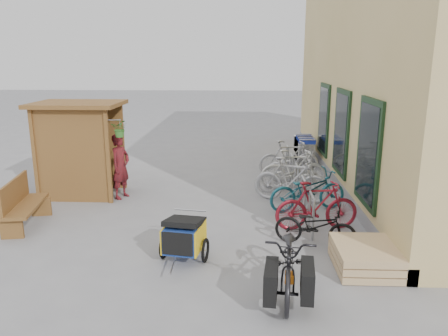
{
  "coord_description": "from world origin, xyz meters",
  "views": [
    {
      "loc": [
        0.9,
        -8.24,
        3.47
      ],
      "look_at": [
        0.5,
        1.5,
        1.0
      ],
      "focal_mm": 35.0,
      "sensor_mm": 36.0,
      "label": 1
    }
  ],
  "objects_px": {
    "child_trailer": "(184,235)",
    "bike_6": "(296,167)",
    "pallet_stack": "(365,257)",
    "kiosk": "(76,136)",
    "person_kiosk": "(121,167)",
    "bike_3": "(291,180)",
    "bike_1": "(317,206)",
    "cargo_bike": "(290,261)",
    "bike_2": "(308,190)",
    "bike_7": "(289,158)",
    "bench": "(22,203)",
    "bike_4": "(287,178)",
    "bike_5": "(293,169)",
    "shopping_carts": "(304,146)",
    "bike_0": "(315,226)"
  },
  "relations": [
    {
      "from": "child_trailer",
      "to": "bike_0",
      "type": "bearing_deg",
      "value": 25.1
    },
    {
      "from": "bike_0",
      "to": "bike_4",
      "type": "relative_size",
      "value": 1.01
    },
    {
      "from": "bench",
      "to": "bike_6",
      "type": "relative_size",
      "value": 1.02
    },
    {
      "from": "bike_6",
      "to": "bike_0",
      "type": "bearing_deg",
      "value": -170.7
    },
    {
      "from": "cargo_bike",
      "to": "bike_2",
      "type": "xyz_separation_m",
      "value": [
        0.8,
        3.74,
        -0.03
      ]
    },
    {
      "from": "person_kiosk",
      "to": "bike_1",
      "type": "relative_size",
      "value": 0.94
    },
    {
      "from": "pallet_stack",
      "to": "child_trailer",
      "type": "relative_size",
      "value": 0.85
    },
    {
      "from": "child_trailer",
      "to": "cargo_bike",
      "type": "xyz_separation_m",
      "value": [
        1.73,
        -1.07,
        0.07
      ]
    },
    {
      "from": "kiosk",
      "to": "bike_2",
      "type": "height_order",
      "value": "kiosk"
    },
    {
      "from": "bike_5",
      "to": "child_trailer",
      "type": "bearing_deg",
      "value": 142.86
    },
    {
      "from": "person_kiosk",
      "to": "bike_5",
      "type": "distance_m",
      "value": 4.55
    },
    {
      "from": "pallet_stack",
      "to": "bike_7",
      "type": "bearing_deg",
      "value": 96.47
    },
    {
      "from": "bike_3",
      "to": "kiosk",
      "type": "bearing_deg",
      "value": 102.64
    },
    {
      "from": "bike_3",
      "to": "bike_5",
      "type": "bearing_deg",
      "value": 7.01
    },
    {
      "from": "bike_2",
      "to": "cargo_bike",
      "type": "bearing_deg",
      "value": 151.34
    },
    {
      "from": "child_trailer",
      "to": "bike_7",
      "type": "xyz_separation_m",
      "value": [
        2.41,
        5.73,
        0.09
      ]
    },
    {
      "from": "person_kiosk",
      "to": "bike_4",
      "type": "height_order",
      "value": "person_kiosk"
    },
    {
      "from": "child_trailer",
      "to": "bike_2",
      "type": "height_order",
      "value": "bike_2"
    },
    {
      "from": "kiosk",
      "to": "bike_4",
      "type": "relative_size",
      "value": 1.64
    },
    {
      "from": "bike_3",
      "to": "bike_5",
      "type": "xyz_separation_m",
      "value": [
        0.18,
        1.08,
        -0.01
      ]
    },
    {
      "from": "cargo_bike",
      "to": "bike_4",
      "type": "relative_size",
      "value": 1.35
    },
    {
      "from": "bike_6",
      "to": "bike_7",
      "type": "distance_m",
      "value": 0.67
    },
    {
      "from": "bench",
      "to": "bike_1",
      "type": "relative_size",
      "value": 0.97
    },
    {
      "from": "pallet_stack",
      "to": "bike_6",
      "type": "bearing_deg",
      "value": 95.78
    },
    {
      "from": "bike_5",
      "to": "bike_4",
      "type": "bearing_deg",
      "value": 141.0
    },
    {
      "from": "bench",
      "to": "bike_0",
      "type": "relative_size",
      "value": 1.09
    },
    {
      "from": "bike_0",
      "to": "bike_1",
      "type": "height_order",
      "value": "bike_1"
    },
    {
      "from": "cargo_bike",
      "to": "bike_5",
      "type": "relative_size",
      "value": 1.12
    },
    {
      "from": "person_kiosk",
      "to": "bike_4",
      "type": "relative_size",
      "value": 1.07
    },
    {
      "from": "pallet_stack",
      "to": "bike_1",
      "type": "xyz_separation_m",
      "value": [
        -0.54,
        1.72,
        0.31
      ]
    },
    {
      "from": "pallet_stack",
      "to": "bike_2",
      "type": "height_order",
      "value": "bike_2"
    },
    {
      "from": "pallet_stack",
      "to": "bench",
      "type": "xyz_separation_m",
      "value": [
        -6.68,
        1.64,
        0.31
      ]
    },
    {
      "from": "pallet_stack",
      "to": "bike_2",
      "type": "distance_m",
      "value": 2.97
    },
    {
      "from": "bench",
      "to": "bike_4",
      "type": "distance_m",
      "value": 6.36
    },
    {
      "from": "pallet_stack",
      "to": "cargo_bike",
      "type": "distance_m",
      "value": 1.63
    },
    {
      "from": "kiosk",
      "to": "person_kiosk",
      "type": "bearing_deg",
      "value": -10.03
    },
    {
      "from": "kiosk",
      "to": "bike_1",
      "type": "height_order",
      "value": "kiosk"
    },
    {
      "from": "child_trailer",
      "to": "bike_1",
      "type": "distance_m",
      "value": 2.95
    },
    {
      "from": "pallet_stack",
      "to": "person_kiosk",
      "type": "bearing_deg",
      "value": 144.45
    },
    {
      "from": "pallet_stack",
      "to": "bike_3",
      "type": "xyz_separation_m",
      "value": [
        -0.87,
        3.53,
        0.35
      ]
    },
    {
      "from": "bike_1",
      "to": "bike_7",
      "type": "xyz_separation_m",
      "value": [
        -0.13,
        4.24,
        0.02
      ]
    },
    {
      "from": "bike_4",
      "to": "shopping_carts",
      "type": "bearing_deg",
      "value": -13.72
    },
    {
      "from": "bike_5",
      "to": "cargo_bike",
      "type": "bearing_deg",
      "value": 164.59
    },
    {
      "from": "bike_3",
      "to": "cargo_bike",
      "type": "bearing_deg",
      "value": -170.11
    },
    {
      "from": "cargo_bike",
      "to": "bike_4",
      "type": "bearing_deg",
      "value": 91.49
    },
    {
      "from": "child_trailer",
      "to": "bike_4",
      "type": "relative_size",
      "value": 0.92
    },
    {
      "from": "kiosk",
      "to": "bike_3",
      "type": "xyz_separation_m",
      "value": [
        5.41,
        -0.35,
        -0.99
      ]
    },
    {
      "from": "child_trailer",
      "to": "bike_6",
      "type": "height_order",
      "value": "bike_6"
    },
    {
      "from": "bike_1",
      "to": "bike_3",
      "type": "bearing_deg",
      "value": 2.34
    },
    {
      "from": "bike_4",
      "to": "pallet_stack",
      "type": "bearing_deg",
      "value": -167.45
    }
  ]
}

